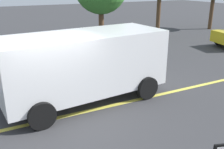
# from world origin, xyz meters

# --- Properties ---
(ground_plane) EXTENTS (80.00, 80.00, 0.00)m
(ground_plane) POSITION_xyz_m (0.00, 0.00, 0.00)
(ground_plane) COLOR #38383A
(lane_marking_centre) EXTENTS (28.00, 0.16, 0.01)m
(lane_marking_centre) POSITION_xyz_m (3.00, 0.00, 0.01)
(lane_marking_centre) COLOR #E0D14C
(white_van) EXTENTS (5.36, 2.64, 2.20)m
(white_van) POSITION_xyz_m (1.17, 0.82, 1.27)
(white_van) COLOR white
(white_van) RESTS_ON ground_plane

